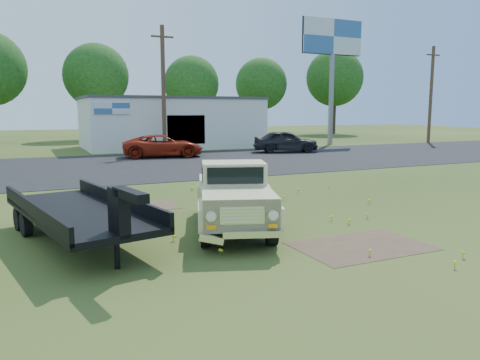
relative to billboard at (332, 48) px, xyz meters
name	(u,v)px	position (x,y,z in m)	size (l,w,h in m)	color
ground	(245,224)	(-20.00, -24.04, -8.54)	(140.00, 140.00, 0.00)	#2C3F14
asphalt_lot	(130,166)	(-20.00, -9.04, -8.54)	(90.00, 14.00, 0.02)	black
dirt_patch_a	(362,246)	(-18.50, -27.04, -8.54)	(3.00, 2.00, 0.01)	brown
dirt_patch_b	(142,207)	(-22.00, -20.54, -8.54)	(2.20, 1.60, 0.01)	brown
commercial_building	(171,122)	(-14.00, 2.95, -6.44)	(14.20, 8.20, 4.15)	silver
billboard	(332,48)	(0.00, 0.00, 0.00)	(6.10, 0.45, 11.05)	slate
utility_pole_mid	(163,89)	(-16.00, -2.04, -3.93)	(1.60, 0.30, 9.00)	#493021
utility_pole_east	(431,94)	(10.00, -2.04, -3.93)	(1.60, 0.30, 9.00)	#493021
treeline_d	(96,76)	(-18.00, 16.46, -1.92)	(6.72, 6.72, 10.00)	#322317
treeline_e	(192,84)	(-8.00, 14.96, -2.55)	(6.08, 6.08, 9.04)	#322317
treeline_f	(261,84)	(2.00, 17.46, -2.24)	(6.40, 6.40, 9.52)	#322317
treeline_g	(335,78)	(12.00, 15.96, -1.29)	(7.36, 7.36, 10.95)	#322317
vintage_pickup_truck	(234,196)	(-20.52, -24.42, -7.65)	(1.90, 4.88, 1.77)	#C3B383
flatbed_trailer	(78,207)	(-24.28, -23.98, -7.70)	(2.04, 6.12, 1.67)	black
red_pickup	(163,146)	(-17.00, -5.16, -7.81)	(2.42, 5.24, 1.46)	maroon
dark_sedan	(286,141)	(-7.83, -5.44, -7.74)	(1.88, 4.68, 1.59)	black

